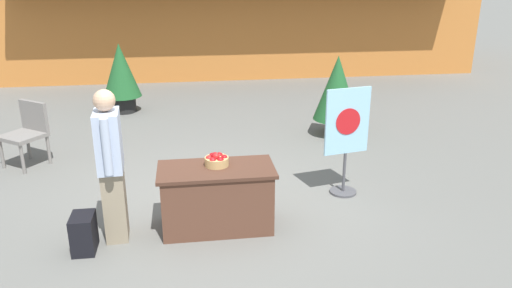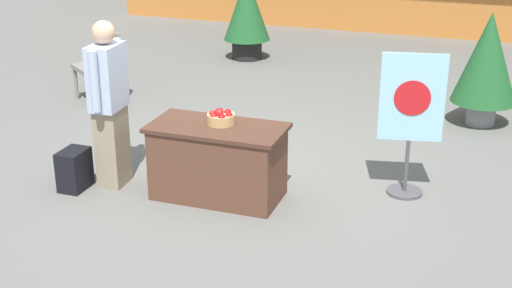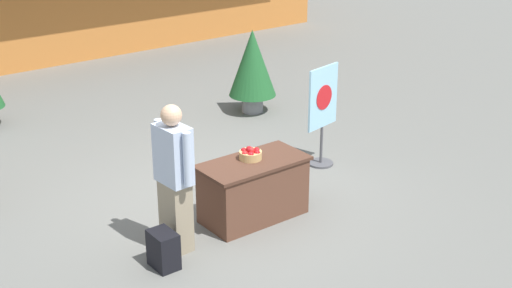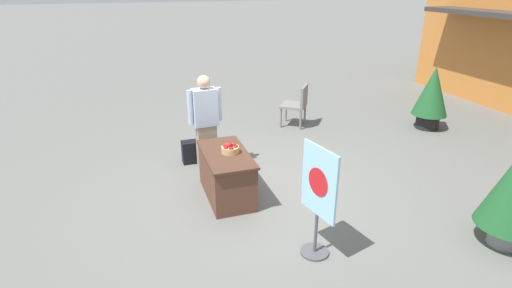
% 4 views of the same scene
% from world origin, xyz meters
% --- Properties ---
extents(ground_plane, '(120.00, 120.00, 0.00)m').
position_xyz_m(ground_plane, '(0.00, 0.00, 0.00)').
color(ground_plane, slate).
extents(display_table, '(1.33, 0.67, 0.75)m').
position_xyz_m(display_table, '(0.11, -0.57, 0.38)').
color(display_table, brown).
rests_on(display_table, ground_plane).
extents(apple_basket, '(0.27, 0.27, 0.16)m').
position_xyz_m(apple_basket, '(0.12, -0.50, 0.82)').
color(apple_basket, tan).
rests_on(apple_basket, display_table).
extents(person_visitor, '(0.29, 0.61, 1.72)m').
position_xyz_m(person_visitor, '(-1.03, -0.65, 0.88)').
color(person_visitor, gray).
rests_on(person_visitor, ground_plane).
extents(backpack, '(0.24, 0.34, 0.42)m').
position_xyz_m(backpack, '(-1.35, -0.89, 0.21)').
color(backpack, black).
rests_on(backpack, ground_plane).
extents(poster_board, '(0.62, 0.36, 1.46)m').
position_xyz_m(poster_board, '(1.87, 0.13, 0.81)').
color(poster_board, '#4C4C51').
rests_on(poster_board, ground_plane).
extents(patio_chair, '(0.77, 0.77, 0.97)m').
position_xyz_m(patio_chair, '(-2.61, 1.83, 0.56)').
color(patio_chair, gray).
rests_on(patio_chair, ground_plane).
extents(potted_plant_far_right, '(0.78, 0.78, 1.44)m').
position_xyz_m(potted_plant_far_right, '(-1.50, 4.65, 0.80)').
color(potted_plant_far_right, black).
rests_on(potted_plant_far_right, ground_plane).
extents(potted_plant_near_left, '(0.81, 0.81, 1.45)m').
position_xyz_m(potted_plant_near_left, '(2.47, 2.55, 0.84)').
color(potted_plant_near_left, gray).
rests_on(potted_plant_near_left, ground_plane).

